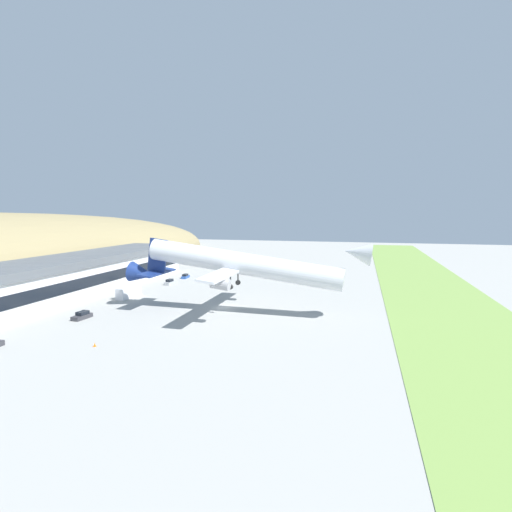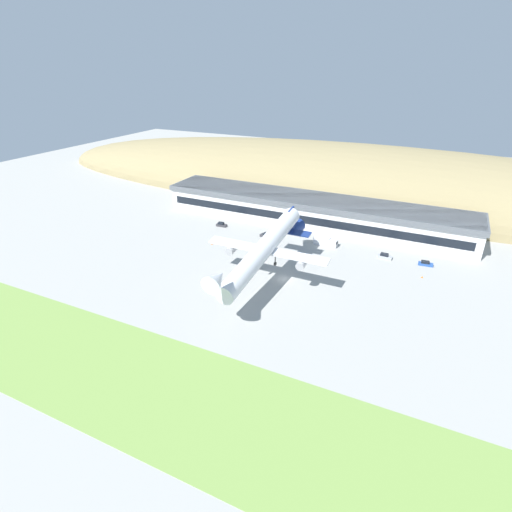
% 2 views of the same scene
% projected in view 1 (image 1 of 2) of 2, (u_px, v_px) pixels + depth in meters
% --- Properties ---
extents(ground_plane, '(421.76, 421.76, 0.00)m').
position_uv_depth(ground_plane, '(225.00, 308.00, 91.75)').
color(ground_plane, '#9E9E99').
extents(grass_strip_foreground, '(379.58, 26.66, 0.08)m').
position_uv_depth(grass_strip_foreground, '(458.00, 322.00, 79.32)').
color(grass_strip_foreground, '#759947').
rests_on(grass_strip_foreground, ground_plane).
extents(terminal_building, '(115.50, 19.14, 9.93)m').
position_uv_depth(terminal_building, '(39.00, 280.00, 96.02)').
color(terminal_building, silver).
rests_on(terminal_building, ground_plane).
extents(cargo_airplane, '(34.34, 54.09, 11.44)m').
position_uv_depth(cargo_airplane, '(239.00, 265.00, 85.69)').
color(cargo_airplane, silver).
extents(service_car_0, '(4.31, 1.97, 1.41)m').
position_uv_depth(service_car_0, '(185.00, 276.00, 132.28)').
color(service_car_0, '#264C99').
rests_on(service_car_0, ground_plane).
extents(service_car_1, '(4.49, 2.19, 1.54)m').
position_uv_depth(service_car_1, '(82.00, 316.00, 82.09)').
color(service_car_1, '#333338').
rests_on(service_car_1, ground_plane).
extents(service_car_3, '(4.39, 1.90, 1.65)m').
position_uv_depth(service_car_3, '(170.00, 282.00, 120.75)').
color(service_car_3, '#999EA3').
rests_on(service_car_3, ground_plane).
extents(fuel_truck, '(8.00, 2.79, 2.88)m').
position_uv_depth(fuel_truck, '(128.00, 292.00, 102.20)').
color(fuel_truck, silver).
rests_on(fuel_truck, ground_plane).
extents(traffic_cone_0, '(0.52, 0.52, 0.58)m').
position_uv_depth(traffic_cone_0, '(209.00, 278.00, 129.98)').
color(traffic_cone_0, orange).
rests_on(traffic_cone_0, ground_plane).
extents(traffic_cone_1, '(0.52, 0.52, 0.58)m').
position_uv_depth(traffic_cone_1, '(95.00, 345.00, 65.26)').
color(traffic_cone_1, orange).
rests_on(traffic_cone_1, ground_plane).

